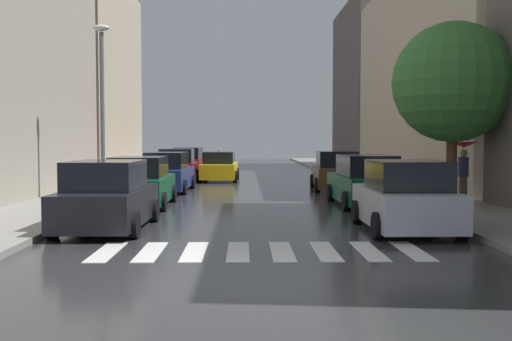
{
  "coord_description": "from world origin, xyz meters",
  "views": [
    {
      "loc": [
        -0.33,
        -9.1,
        2.31
      ],
      "look_at": [
        0.15,
        14.89,
        1.06
      ],
      "focal_mm": 41.89,
      "sensor_mm": 36.0,
      "label": 1
    }
  ],
  "objects_px": {
    "parked_car_left_nearest": "(107,198)",
    "parked_car_right_second": "(365,182)",
    "parked_car_left_fourth": "(177,167)",
    "pedestrian_foreground": "(464,158)",
    "lamp_post_left": "(102,98)",
    "parked_car_left_fifth": "(189,162)",
    "parked_car_left_third": "(167,173)",
    "parked_car_left_second": "(140,183)",
    "taxi_midroad": "(219,167)",
    "parked_car_right_third": "(336,172)",
    "street_tree_right": "(453,83)",
    "parked_car_right_nearest": "(406,198)"
  },
  "relations": [
    {
      "from": "parked_car_left_fourth",
      "to": "pedestrian_foreground",
      "type": "xyz_separation_m",
      "value": [
        11.27,
        -11.48,
        0.83
      ]
    },
    {
      "from": "parked_car_left_fourth",
      "to": "parked_car_left_fifth",
      "type": "height_order",
      "value": "parked_car_left_fourth"
    },
    {
      "from": "parked_car_right_nearest",
      "to": "parked_car_right_second",
      "type": "distance_m",
      "value": 5.78
    },
    {
      "from": "parked_car_left_fourth",
      "to": "taxi_midroad",
      "type": "distance_m",
      "value": 2.45
    },
    {
      "from": "parked_car_left_fifth",
      "to": "parked_car_right_nearest",
      "type": "distance_m",
      "value": 24.83
    },
    {
      "from": "parked_car_left_fifth",
      "to": "street_tree_right",
      "type": "distance_m",
      "value": 21.52
    },
    {
      "from": "parked_car_left_fourth",
      "to": "street_tree_right",
      "type": "relative_size",
      "value": 0.72
    },
    {
      "from": "taxi_midroad",
      "to": "parked_car_left_third",
      "type": "bearing_deg",
      "value": 165.36
    },
    {
      "from": "parked_car_left_fifth",
      "to": "parked_car_right_second",
      "type": "bearing_deg",
      "value": -153.55
    },
    {
      "from": "parked_car_left_fifth",
      "to": "taxi_midroad",
      "type": "relative_size",
      "value": 1.01
    },
    {
      "from": "taxi_midroad",
      "to": "street_tree_right",
      "type": "xyz_separation_m",
      "value": [
        8.42,
        -13.12,
        3.46
      ]
    },
    {
      "from": "parked_car_left_fifth",
      "to": "pedestrian_foreground",
      "type": "height_order",
      "value": "pedestrian_foreground"
    },
    {
      "from": "parked_car_right_third",
      "to": "parked_car_right_second",
      "type": "bearing_deg",
      "value": -177.63
    },
    {
      "from": "parked_car_left_third",
      "to": "parked_car_right_second",
      "type": "xyz_separation_m",
      "value": [
        7.6,
        -5.69,
        0.01
      ]
    },
    {
      "from": "parked_car_left_fourth",
      "to": "taxi_midroad",
      "type": "height_order",
      "value": "same"
    },
    {
      "from": "parked_car_left_nearest",
      "to": "lamp_post_left",
      "type": "distance_m",
      "value": 7.75
    },
    {
      "from": "street_tree_right",
      "to": "parked_car_left_fourth",
      "type": "bearing_deg",
      "value": 131.37
    },
    {
      "from": "lamp_post_left",
      "to": "parked_car_right_second",
      "type": "bearing_deg",
      "value": -9.04
    },
    {
      "from": "parked_car_left_nearest",
      "to": "pedestrian_foreground",
      "type": "relative_size",
      "value": 2.11
    },
    {
      "from": "parked_car_right_third",
      "to": "lamp_post_left",
      "type": "height_order",
      "value": "lamp_post_left"
    },
    {
      "from": "parked_car_left_nearest",
      "to": "parked_car_right_second",
      "type": "bearing_deg",
      "value": -54.09
    },
    {
      "from": "parked_car_left_second",
      "to": "parked_car_right_second",
      "type": "distance_m",
      "value": 7.8
    },
    {
      "from": "parked_car_left_second",
      "to": "parked_car_left_fifth",
      "type": "xyz_separation_m",
      "value": [
        0.0,
        18.0,
        0.03
      ]
    },
    {
      "from": "parked_car_left_second",
      "to": "parked_car_right_third",
      "type": "relative_size",
      "value": 1.03
    },
    {
      "from": "parked_car_left_fifth",
      "to": "parked_car_right_second",
      "type": "distance_m",
      "value": 19.47
    },
    {
      "from": "parked_car_left_nearest",
      "to": "lamp_post_left",
      "type": "relative_size",
      "value": 0.69
    },
    {
      "from": "parked_car_right_third",
      "to": "parked_car_left_second",
      "type": "bearing_deg",
      "value": 132.67
    },
    {
      "from": "parked_car_left_third",
      "to": "parked_car_left_fourth",
      "type": "relative_size",
      "value": 1.06
    },
    {
      "from": "parked_car_right_third",
      "to": "parked_car_left_nearest",
      "type": "bearing_deg",
      "value": 149.36
    },
    {
      "from": "parked_car_left_third",
      "to": "street_tree_right",
      "type": "relative_size",
      "value": 0.76
    },
    {
      "from": "parked_car_left_fourth",
      "to": "pedestrian_foreground",
      "type": "bearing_deg",
      "value": -136.73
    },
    {
      "from": "parked_car_left_fifth",
      "to": "parked_car_right_third",
      "type": "bearing_deg",
      "value": -142.76
    },
    {
      "from": "parked_car_right_second",
      "to": "pedestrian_foreground",
      "type": "relative_size",
      "value": 2.3
    },
    {
      "from": "parked_car_left_fourth",
      "to": "parked_car_left_third",
      "type": "bearing_deg",
      "value": -179.08
    },
    {
      "from": "parked_car_left_nearest",
      "to": "parked_car_left_third",
      "type": "relative_size",
      "value": 0.94
    },
    {
      "from": "lamp_post_left",
      "to": "parked_car_right_third",
      "type": "bearing_deg",
      "value": 27.75
    },
    {
      "from": "parked_car_left_nearest",
      "to": "parked_car_left_second",
      "type": "bearing_deg",
      "value": 1.77
    },
    {
      "from": "parked_car_left_third",
      "to": "lamp_post_left",
      "type": "height_order",
      "value": "lamp_post_left"
    },
    {
      "from": "parked_car_left_second",
      "to": "parked_car_left_third",
      "type": "xyz_separation_m",
      "value": [
        0.19,
        5.85,
        0.01
      ]
    },
    {
      "from": "street_tree_right",
      "to": "parked_car_left_second",
      "type": "bearing_deg",
      "value": 177.78
    },
    {
      "from": "parked_car_right_third",
      "to": "pedestrian_foreground",
      "type": "xyz_separation_m",
      "value": [
        3.45,
        -6.44,
        0.85
      ]
    },
    {
      "from": "parked_car_left_third",
      "to": "pedestrian_foreground",
      "type": "bearing_deg",
      "value": -115.24
    },
    {
      "from": "parked_car_left_fourth",
      "to": "parked_car_left_second",
      "type": "bearing_deg",
      "value": 178.91
    },
    {
      "from": "parked_car_left_third",
      "to": "parked_car_left_fourth",
      "type": "distance_m",
      "value": 5.82
    },
    {
      "from": "parked_car_left_fifth",
      "to": "parked_car_left_fourth",
      "type": "bearing_deg",
      "value": -177.37
    },
    {
      "from": "pedestrian_foreground",
      "to": "street_tree_right",
      "type": "bearing_deg",
      "value": 2.84
    },
    {
      "from": "parked_car_left_fourth",
      "to": "parked_car_right_third",
      "type": "relative_size",
      "value": 1.04
    },
    {
      "from": "parked_car_left_fourth",
      "to": "pedestrian_foreground",
      "type": "distance_m",
      "value": 16.11
    },
    {
      "from": "parked_car_left_third",
      "to": "parked_car_left_fifth",
      "type": "bearing_deg",
      "value": 2.79
    },
    {
      "from": "parked_car_left_fourth",
      "to": "parked_car_right_nearest",
      "type": "bearing_deg",
      "value": -157.3
    }
  ]
}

